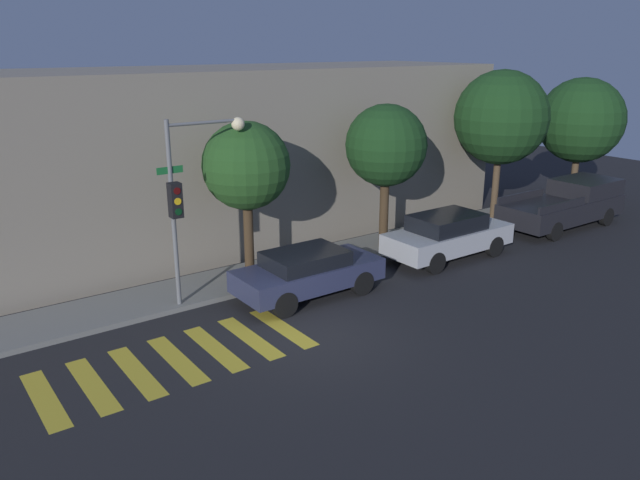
# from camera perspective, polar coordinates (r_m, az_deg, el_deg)

# --- Properties ---
(ground_plane) EXTENTS (60.00, 60.00, 0.00)m
(ground_plane) POSITION_cam_1_polar(r_m,az_deg,el_deg) (15.48, -0.57, -8.69)
(ground_plane) COLOR black
(sidewalk) EXTENTS (26.00, 2.13, 0.14)m
(sidewalk) POSITION_cam_1_polar(r_m,az_deg,el_deg) (18.81, -8.11, -3.75)
(sidewalk) COLOR slate
(sidewalk) RESTS_ON ground
(building_row) EXTENTS (26.00, 6.00, 6.05)m
(building_row) POSITION_cam_1_polar(r_m,az_deg,el_deg) (21.95, -13.98, 7.01)
(building_row) COLOR gray
(building_row) RESTS_ON ground
(crosswalk) EXTENTS (6.13, 2.60, 0.00)m
(crosswalk) POSITION_cam_1_polar(r_m,az_deg,el_deg) (14.74, -12.94, -10.61)
(crosswalk) COLOR gold
(crosswalk) RESTS_ON ground
(traffic_light_pole) EXTENTS (2.52, 0.56, 5.05)m
(traffic_light_pole) POSITION_cam_1_polar(r_m,az_deg,el_deg) (16.46, -11.79, 5.01)
(traffic_light_pole) COLOR slate
(traffic_light_pole) RESTS_ON ground
(sedan_near_corner) EXTENTS (4.21, 1.79, 1.36)m
(sedan_near_corner) POSITION_cam_1_polar(r_m,az_deg,el_deg) (17.45, -1.13, -2.93)
(sedan_near_corner) COLOR #2D3351
(sedan_near_corner) RESTS_ON ground
(sedan_middle) EXTENTS (4.51, 1.82, 1.53)m
(sedan_middle) POSITION_cam_1_polar(r_m,az_deg,el_deg) (20.97, 11.61, 0.45)
(sedan_middle) COLOR #B7BABF
(sedan_middle) RESTS_ON ground
(pickup_truck) EXTENTS (5.46, 2.07, 1.73)m
(pickup_truck) POSITION_cam_1_polar(r_m,az_deg,el_deg) (26.11, 21.64, 3.10)
(pickup_truck) COLOR black
(pickup_truck) RESTS_ON ground
(tree_near_corner) EXTENTS (2.53, 2.53, 4.79)m
(tree_near_corner) POSITION_cam_1_polar(r_m,az_deg,el_deg) (17.94, -6.77, 6.68)
(tree_near_corner) COLOR #42301E
(tree_near_corner) RESTS_ON ground
(tree_midblock) EXTENTS (2.72, 2.72, 4.99)m
(tree_midblock) POSITION_cam_1_polar(r_m,az_deg,el_deg) (20.97, 6.06, 8.53)
(tree_midblock) COLOR #42301E
(tree_midblock) RESTS_ON ground
(tree_far_end) EXTENTS (3.57, 3.57, 5.94)m
(tree_far_end) POSITION_cam_1_polar(r_m,az_deg,el_deg) (25.13, 16.25, 10.69)
(tree_far_end) COLOR brown
(tree_far_end) RESTS_ON ground
(tree_behind_truck) EXTENTS (3.63, 3.63, 5.50)m
(tree_behind_truck) POSITION_cam_1_polar(r_m,az_deg,el_deg) (29.56, 22.76, 10.04)
(tree_behind_truck) COLOR brown
(tree_behind_truck) RESTS_ON ground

